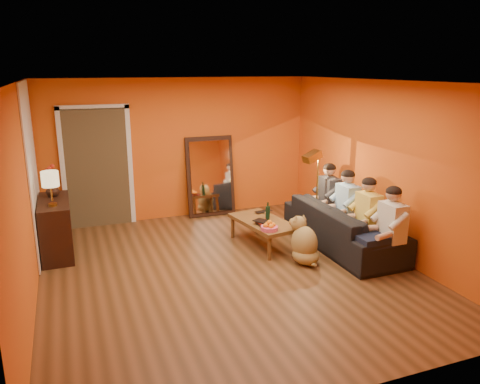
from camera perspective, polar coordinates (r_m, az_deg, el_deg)
name	(u,v)px	position (r m, az deg, el deg)	size (l,w,h in m)	color
room_shell	(220,176)	(6.57, -2.45, 1.97)	(5.00, 5.50, 2.60)	brown
white_accent	(32,170)	(7.62, -23.98, 2.50)	(0.02, 1.90, 2.58)	white
doorway_recess	(97,167)	(8.73, -17.05, 2.91)	(1.06, 0.30, 2.10)	#3F2D19
door_jamb_left	(63,171)	(8.60, -20.77, 2.41)	(0.08, 0.06, 2.20)	white
door_jamb_right	(130,166)	(8.66, -13.23, 3.08)	(0.08, 0.06, 2.20)	white
door_header	(92,107)	(8.46, -17.55, 9.85)	(1.22, 0.06, 0.08)	white
mirror_frame	(210,176)	(8.95, -3.64, 1.93)	(0.92, 0.06, 1.52)	black
mirror_glass	(211,177)	(8.92, -3.56, 1.88)	(0.78, 0.02, 1.36)	white
sideboard	(56,227)	(7.64, -21.52, -4.05)	(0.44, 1.18, 0.85)	black
table_lamp	(51,189)	(7.16, -22.04, 0.36)	(0.24, 0.24, 0.51)	beige
sofa	(343,226)	(7.59, 12.40, -4.09)	(0.92, 2.34, 0.68)	black
coffee_table	(263,233)	(7.52, 2.85, -5.00)	(0.62, 1.22, 0.42)	brown
floor_lamp	(317,195)	(7.86, 9.35, -0.39)	(0.30, 0.24, 1.44)	#AB7F32
dog	(304,240)	(6.90, 7.87, -5.77)	(0.38, 0.60, 0.70)	olive
person_far_left	(392,229)	(6.82, 18.01, -4.31)	(0.70, 0.44, 1.22)	beige
person_mid_left	(368,217)	(7.23, 15.32, -3.01)	(0.70, 0.44, 1.22)	#E7C84D
person_mid_right	(347,207)	(7.66, 12.93, -1.84)	(0.70, 0.44, 1.22)	#9CCAF1
person_far_right	(329,199)	(8.10, 10.80, -0.80)	(0.70, 0.44, 1.22)	#313035
fruit_bowl	(269,225)	(7.00, 3.60, -4.05)	(0.26, 0.26, 0.16)	#DC4D75
wine_bottle	(268,212)	(7.38, 3.40, -2.41)	(0.07, 0.07, 0.31)	black
tumbler	(267,215)	(7.59, 3.34, -2.81)	(0.09, 0.09, 0.08)	#B27F3F
laptop	(265,212)	(7.82, 3.06, -2.49)	(0.30, 0.19, 0.02)	black
book_lower	(258,225)	(7.20, 2.19, -4.04)	(0.17, 0.23, 0.02)	black
book_mid	(258,223)	(7.21, 2.24, -3.84)	(0.19, 0.27, 0.02)	red
book_upper	(258,223)	(7.18, 2.23, -3.74)	(0.17, 0.23, 0.02)	black
vase	(53,190)	(7.73, -21.89, 0.24)	(0.20, 0.20, 0.21)	black
flowers	(51,173)	(7.67, -22.08, 2.20)	(0.17, 0.17, 0.51)	red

